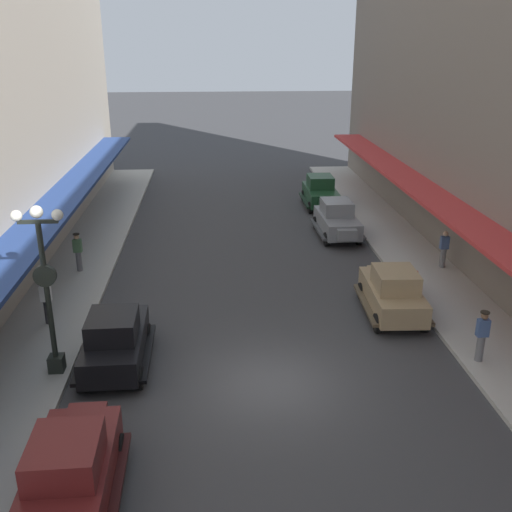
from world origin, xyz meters
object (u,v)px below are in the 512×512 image
Objects in this scene: parked_car_3 at (321,191)px; lamp_post_with_clock at (46,284)px; parked_car_4 at (70,470)px; pedestrian_4 at (78,252)px; parked_car_2 at (393,291)px; pedestrian_2 at (46,301)px; fire_hydrant at (415,280)px; pedestrian_0 at (444,249)px; parked_car_0 at (337,219)px; parked_car_1 at (115,339)px; pedestrian_5 at (482,336)px.

lamp_post_with_clock reaches higher than parked_car_3.
parked_car_4 is 13.95m from pedestrian_4.
pedestrian_2 is (-12.30, -0.04, 0.07)m from parked_car_2.
pedestrian_0 is at bearing 49.07° from fire_hydrant.
parked_car_0 is 2.56× the size of pedestrian_4.
parked_car_1 is at bearing -156.63° from fire_hydrant.
pedestrian_4 is at bearing 100.74° from parked_car_4.
parked_car_0 is at bearing 48.33° from lamp_post_with_clock.
parked_car_4 is 2.56× the size of pedestrian_4.
pedestrian_5 is (-1.82, -7.86, 0.02)m from pedestrian_0.
pedestrian_0 is at bearing 76.98° from pedestrian_5.
parked_car_3 is 25.52m from parked_car_4.
parked_car_0 is at bearing 19.20° from pedestrian_4.
pedestrian_2 is (-1.05, 3.26, -1.97)m from lamp_post_with_clock.
parked_car_1 is 9.97m from parked_car_2.
pedestrian_5 is (12.94, -0.38, -1.97)m from lamp_post_with_clock.
parked_car_2 and parked_car_4 have the same top height.
fire_hydrant is at bearing 7.88° from pedestrian_2.
lamp_post_with_clock is (-11.28, -18.18, 2.04)m from parked_car_3.
parked_car_1 is at bearing -127.86° from parked_car_0.
pedestrian_4 reaches higher than pedestrian_0.
parked_car_0 is at bearing 126.26° from pedestrian_0.
pedestrian_4 is at bearing 167.29° from fire_hydrant.
pedestrian_5 is at bearing -88.00° from fire_hydrant.
pedestrian_4 is (-12.09, -4.21, 0.07)m from parked_car_0.
parked_car_0 reaches higher than pedestrian_4.
parked_car_4 reaches higher than pedestrian_4.
fire_hydrant is (1.65, -7.31, -0.38)m from parked_car_0.
pedestrian_0 is 8.07m from pedestrian_5.
pedestrian_2 is 5.01m from pedestrian_4.
parked_car_0 and parked_car_3 have the same top height.
parked_car_0 is 0.83× the size of lamp_post_with_clock.
parked_car_1 and parked_car_2 have the same top height.
parked_car_3 is at bearing 108.05° from pedestrian_0.
parked_car_2 is 13.21m from pedestrian_4.
parked_car_2 is at bearing -128.60° from fire_hydrant.
parked_car_2 is 14.88m from parked_car_3.
pedestrian_4 is at bearing -141.04° from parked_car_3.
pedestrian_0 is at bearing -71.95° from parked_car_3.
parked_car_1 reaches higher than pedestrian_5.
pedestrian_2 is (-12.15, -9.21, 0.07)m from parked_car_0.
parked_car_4 is (-0.10, -5.84, 0.00)m from parked_car_1.
pedestrian_2 is at bearing -172.12° from fire_hydrant.
parked_car_1 is 0.99× the size of parked_car_2.
parked_car_4 reaches higher than pedestrian_5.
fire_hydrant is (1.49, 1.87, -0.38)m from parked_car_2.
pedestrian_4 is (-2.60, 13.71, 0.07)m from parked_car_4.
pedestrian_0 is 0.98× the size of pedestrian_2.
lamp_post_with_clock reaches higher than parked_car_1.
pedestrian_0 is (2.01, 2.32, 0.43)m from fire_hydrant.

